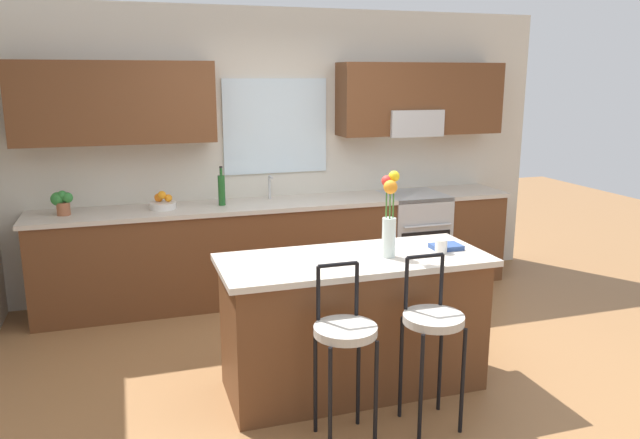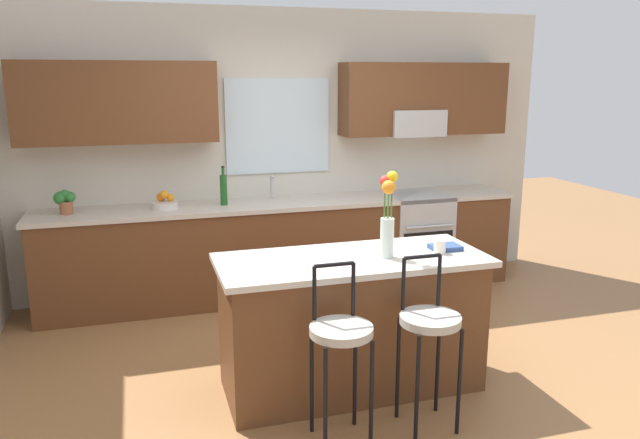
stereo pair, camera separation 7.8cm
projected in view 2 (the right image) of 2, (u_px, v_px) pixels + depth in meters
The scene contains 14 objects.
ground_plane at pixel (344, 371), 4.44m from camera, with size 14.00×14.00×0.00m, color olive.
back_wall_assembly at pixel (281, 136), 5.95m from camera, with size 5.60×0.50×2.70m.
counter_run at pixel (286, 248), 5.92m from camera, with size 4.56×0.64×0.92m.
sink_faucet at pixel (272, 185), 5.89m from camera, with size 0.02×0.13×0.23m.
oven_range at pixel (415, 238), 6.27m from camera, with size 0.60×0.64×0.92m.
kitchen_island at pixel (352, 323), 4.12m from camera, with size 1.77×0.74×0.92m.
bar_stool_near at pixel (341, 338), 3.46m from camera, with size 0.36×0.36×1.04m.
bar_stool_middle at pixel (429, 327), 3.62m from camera, with size 0.36×0.36×1.04m.
flower_vase at pixel (388, 216), 3.96m from camera, with size 0.12×0.12×0.57m.
mug_ceramic at pixel (440, 247), 4.10m from camera, with size 0.08×0.08×0.09m, color silver.
cookbook at pixel (445, 247), 4.19m from camera, with size 0.20×0.15×0.03m, color navy.
fruit_bowl_oranges at pixel (165, 203), 5.49m from camera, with size 0.24×0.24×0.16m.
bottle_olive_oil at pixel (224, 189), 5.62m from camera, with size 0.06×0.06×0.36m.
potted_plant_small at pixel (65, 201), 5.24m from camera, with size 0.18×0.12×0.21m.
Camera 2 is at (-1.34, -3.85, 2.07)m, focal length 34.60 mm.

